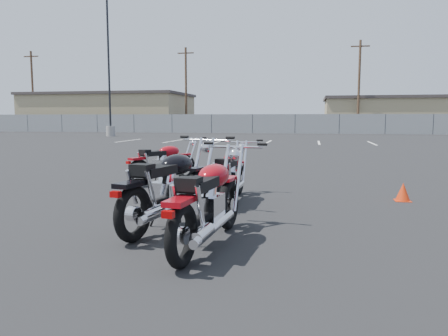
% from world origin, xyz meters
% --- Properties ---
extents(ground, '(120.00, 120.00, 0.00)m').
position_xyz_m(ground, '(0.00, 0.00, 0.00)').
color(ground, black).
rests_on(ground, ground).
extents(motorcycle_front_red, '(1.36, 1.99, 1.02)m').
position_xyz_m(motorcycle_front_red, '(-1.68, 2.99, 0.46)').
color(motorcycle_front_red, black).
rests_on(motorcycle_front_red, ground).
extents(motorcycle_second_black, '(1.04, 2.41, 1.19)m').
position_xyz_m(motorcycle_second_black, '(-0.26, -0.83, 0.54)').
color(motorcycle_second_black, black).
rests_on(motorcycle_second_black, ground).
extents(motorcycle_third_red, '(0.83, 2.15, 1.05)m').
position_xyz_m(motorcycle_third_red, '(0.23, 1.05, 0.48)').
color(motorcycle_third_red, black).
rests_on(motorcycle_third_red, ground).
extents(motorcycle_rear_red, '(0.90, 2.32, 1.14)m').
position_xyz_m(motorcycle_rear_red, '(0.47, -1.59, 0.52)').
color(motorcycle_rear_red, black).
rests_on(motorcycle_rear_red, ground).
extents(training_cone_near, '(0.27, 0.27, 0.32)m').
position_xyz_m(training_cone_near, '(3.21, 1.75, 0.16)').
color(training_cone_near, red).
rests_on(training_cone_near, ground).
extents(light_pole_west, '(0.80, 0.70, 11.30)m').
position_xyz_m(light_pole_west, '(-14.20, 26.07, 3.02)').
color(light_pole_west, gray).
rests_on(light_pole_west, ground).
extents(chainlink_fence, '(80.06, 0.06, 1.80)m').
position_xyz_m(chainlink_fence, '(-0.00, 35.00, 0.90)').
color(chainlink_fence, slate).
rests_on(chainlink_fence, ground).
extents(tan_building_west, '(18.40, 10.40, 4.30)m').
position_xyz_m(tan_building_west, '(-22.00, 42.00, 2.16)').
color(tan_building_west, '#978861').
rests_on(tan_building_west, ground).
extents(tan_building_east, '(14.40, 9.40, 3.70)m').
position_xyz_m(tan_building_east, '(10.00, 44.00, 1.86)').
color(tan_building_east, '#978861').
rests_on(tan_building_east, ground).
extents(utility_pole_a, '(1.80, 0.24, 9.00)m').
position_xyz_m(utility_pole_a, '(-30.00, 39.00, 4.69)').
color(utility_pole_a, '#422D1E').
rests_on(utility_pole_a, ground).
extents(utility_pole_b, '(1.80, 0.24, 9.00)m').
position_xyz_m(utility_pole_b, '(-12.00, 40.00, 4.69)').
color(utility_pole_b, '#422D1E').
rests_on(utility_pole_b, ground).
extents(utility_pole_c, '(1.80, 0.24, 9.00)m').
position_xyz_m(utility_pole_c, '(6.00, 39.00, 4.69)').
color(utility_pole_c, '#422D1E').
rests_on(utility_pole_c, ground).
extents(parking_line_stripes, '(15.12, 4.00, 0.01)m').
position_xyz_m(parking_line_stripes, '(-2.50, 20.00, 0.00)').
color(parking_line_stripes, silver).
rests_on(parking_line_stripes, ground).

